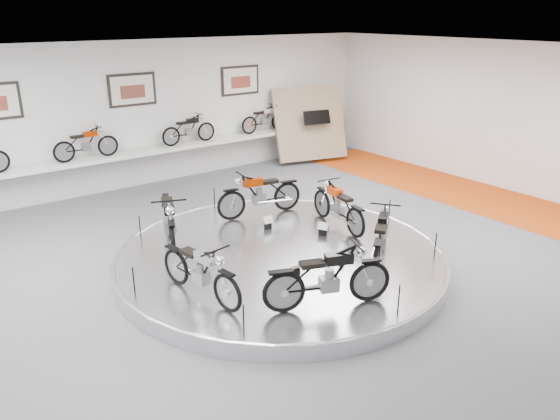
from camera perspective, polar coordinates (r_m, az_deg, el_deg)
floor at (r=10.58m, az=1.02°, el=-6.40°), size 16.00×16.00×0.00m
ceiling at (r=9.49m, az=1.17°, el=15.75°), size 16.00×16.00×0.00m
wall_back at (r=15.81m, az=-15.00°, el=9.54°), size 16.00×0.00×16.00m
wall_right at (r=15.96m, az=24.58°, el=8.51°), size 0.00×14.00×14.00m
orange_carpet_strip at (r=15.42m, az=21.33°, el=0.89°), size 2.40×12.60×0.01m
dado_band at (r=16.11m, az=-14.52°, el=4.46°), size 15.68×0.04×1.10m
display_platform at (r=10.73m, az=0.03°, el=-5.11°), size 6.40×6.40×0.30m
platform_rim at (r=10.68m, az=0.03°, el=-4.53°), size 6.40×6.40×0.10m
shelf at (r=15.75m, az=-14.25°, el=5.83°), size 11.00×0.55×0.10m
poster_center at (r=15.67m, az=-15.18°, el=12.03°), size 1.35×0.06×0.88m
poster_right at (r=17.29m, az=-4.17°, el=13.36°), size 1.35×0.06×0.88m
display_panel at (r=18.07m, az=3.12°, el=9.02°), size 2.56×1.52×2.30m
shelf_bike_b at (r=15.16m, az=-19.60°, el=6.35°), size 1.22×0.43×0.73m
shelf_bike_c at (r=16.27m, az=-9.50°, el=8.13°), size 1.22×0.43×0.73m
shelf_bike_d at (r=17.66m, az=-1.67°, el=9.33°), size 1.22×0.43×0.73m
bike_a at (r=11.77m, az=6.11°, el=0.48°), size 0.86×1.74×0.98m
bike_b at (r=12.39m, az=-2.13°, el=1.74°), size 1.84×0.91×1.04m
bike_c at (r=10.95m, az=-11.52°, el=-0.95°), size 1.35×2.02×1.12m
bike_d at (r=8.94m, az=-8.35°, el=-6.23°), size 0.84×1.73×0.98m
bike_e at (r=8.59m, az=5.03°, el=-6.96°), size 1.89×1.27×1.05m
bike_f at (r=10.30m, az=10.55°, el=-2.67°), size 1.70×1.49×0.99m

